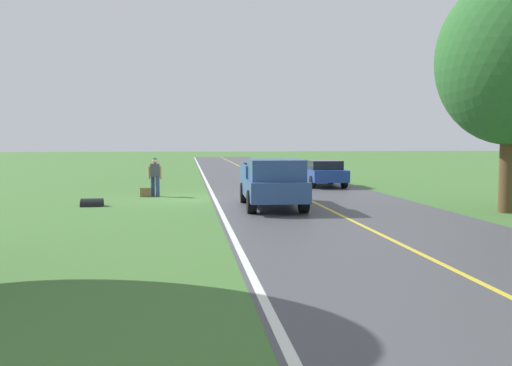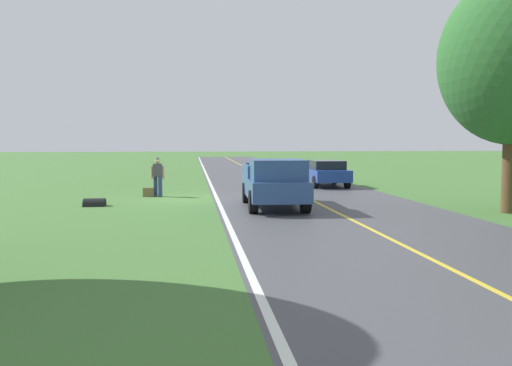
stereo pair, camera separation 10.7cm
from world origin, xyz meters
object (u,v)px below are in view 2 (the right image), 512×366
Objects in this scene: hitchhiker_walking at (158,174)px; pickup_truck_passing at (275,182)px; suitcase_carried at (148,192)px; sedan_near_oncoming at (325,172)px.

hitchhiker_walking is 6.60m from pickup_truck_passing.
pickup_truck_passing is at bearing 133.19° from hitchhiker_walking.
suitcase_carried is 10.27m from sedan_near_oncoming.
hitchhiker_walking is at bearing 27.47° from sedan_near_oncoming.
suitcase_carried is at bearing 11.49° from hitchhiker_walking.
suitcase_carried is 0.10× the size of sedan_near_oncoming.
pickup_truck_passing is at bearing 65.75° from sedan_near_oncoming.
sedan_near_oncoming is (-4.21, -9.35, -0.21)m from pickup_truck_passing.
pickup_truck_passing is 10.26m from sedan_near_oncoming.
hitchhiker_walking reaches higher than sedan_near_oncoming.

